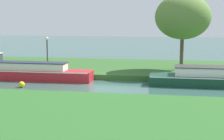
{
  "coord_description": "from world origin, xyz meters",
  "views": [
    {
      "loc": [
        4.82,
        -22.8,
        4.6
      ],
      "look_at": [
        0.59,
        1.2,
        0.9
      ],
      "focal_mm": 56.02,
      "sensor_mm": 36.0,
      "label": 1
    }
  ],
  "objects_px": {
    "forest_narrowboat": "(202,77)",
    "mooring_post_near": "(64,67)",
    "red_barge": "(29,71)",
    "willow_tree_left": "(183,17)",
    "channel_buoy": "(22,84)",
    "lamp_post": "(47,49)"
  },
  "relations": [
    {
      "from": "red_barge",
      "to": "mooring_post_near",
      "type": "bearing_deg",
      "value": 30.87
    },
    {
      "from": "willow_tree_left",
      "to": "channel_buoy",
      "type": "xyz_separation_m",
      "value": [
        -10.48,
        -6.95,
        -4.41
      ]
    },
    {
      "from": "forest_narrowboat",
      "to": "red_barge",
      "type": "bearing_deg",
      "value": -180.0
    },
    {
      "from": "lamp_post",
      "to": "channel_buoy",
      "type": "distance_m",
      "value": 5.63
    },
    {
      "from": "red_barge",
      "to": "mooring_post_near",
      "type": "relative_size",
      "value": 11.57
    },
    {
      "from": "forest_narrowboat",
      "to": "mooring_post_near",
      "type": "distance_m",
      "value": 10.24
    },
    {
      "from": "lamp_post",
      "to": "channel_buoy",
      "type": "xyz_separation_m",
      "value": [
        0.15,
        -5.31,
        -1.88
      ]
    },
    {
      "from": "mooring_post_near",
      "to": "willow_tree_left",
      "type": "bearing_deg",
      "value": 17.77
    },
    {
      "from": "red_barge",
      "to": "lamp_post",
      "type": "height_order",
      "value": "lamp_post"
    },
    {
      "from": "forest_narrowboat",
      "to": "channel_buoy",
      "type": "relative_size",
      "value": 16.63
    },
    {
      "from": "willow_tree_left",
      "to": "mooring_post_near",
      "type": "xyz_separation_m",
      "value": [
        -8.86,
        -2.84,
        -3.82
      ]
    },
    {
      "from": "lamp_post",
      "to": "mooring_post_near",
      "type": "relative_size",
      "value": 3.38
    },
    {
      "from": "red_barge",
      "to": "channel_buoy",
      "type": "distance_m",
      "value": 2.85
    },
    {
      "from": "forest_narrowboat",
      "to": "channel_buoy",
      "type": "xyz_separation_m",
      "value": [
        -11.77,
        -2.74,
        -0.36
      ]
    },
    {
      "from": "lamp_post",
      "to": "channel_buoy",
      "type": "bearing_deg",
      "value": -88.35
    },
    {
      "from": "lamp_post",
      "to": "forest_narrowboat",
      "type": "bearing_deg",
      "value": -12.17
    },
    {
      "from": "forest_narrowboat",
      "to": "willow_tree_left",
      "type": "xyz_separation_m",
      "value": [
        -1.28,
        4.22,
        4.06
      ]
    },
    {
      "from": "red_barge",
      "to": "forest_narrowboat",
      "type": "xyz_separation_m",
      "value": [
        12.45,
        0.0,
        -0.07
      ]
    },
    {
      "from": "channel_buoy",
      "to": "mooring_post_near",
      "type": "bearing_deg",
      "value": 68.46
    },
    {
      "from": "channel_buoy",
      "to": "forest_narrowboat",
      "type": "bearing_deg",
      "value": 13.1
    },
    {
      "from": "lamp_post",
      "to": "willow_tree_left",
      "type": "bearing_deg",
      "value": 8.8
    },
    {
      "from": "red_barge",
      "to": "mooring_post_near",
      "type": "height_order",
      "value": "red_barge"
    }
  ]
}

